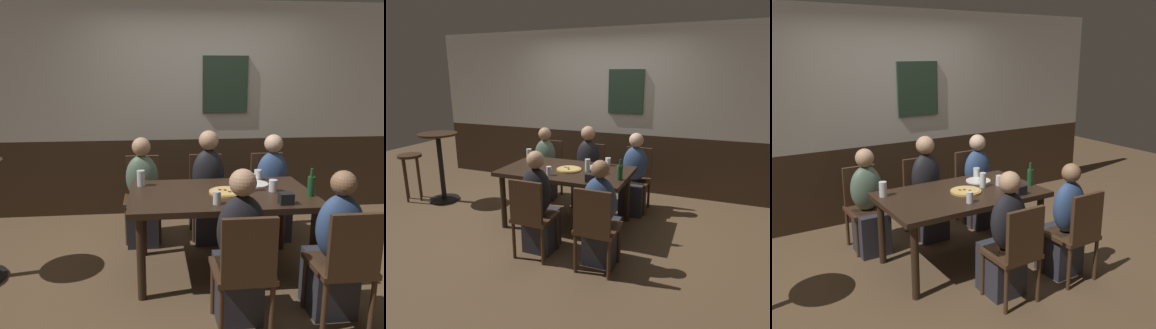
# 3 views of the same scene
# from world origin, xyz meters

# --- Properties ---
(ground_plane) EXTENTS (12.00, 12.00, 0.00)m
(ground_plane) POSITION_xyz_m (0.00, 0.00, 0.00)
(ground_plane) COLOR brown
(wall_back) EXTENTS (6.40, 0.13, 2.60)m
(wall_back) POSITION_xyz_m (0.00, 1.65, 1.30)
(wall_back) COLOR #332316
(wall_back) RESTS_ON ground_plane
(dining_table) EXTENTS (1.59, 0.94, 0.74)m
(dining_table) POSITION_xyz_m (0.00, 0.00, 0.66)
(dining_table) COLOR black
(dining_table) RESTS_ON ground_plane
(chair_right_far) EXTENTS (0.40, 0.40, 0.88)m
(chair_right_far) POSITION_xyz_m (0.70, 0.88, 0.50)
(chair_right_far) COLOR #422B1C
(chair_right_far) RESTS_ON ground_plane
(chair_left_far) EXTENTS (0.40, 0.40, 0.88)m
(chair_left_far) POSITION_xyz_m (-0.70, 0.88, 0.50)
(chair_left_far) COLOR #422B1C
(chair_left_far) RESTS_ON ground_plane
(chair_mid_far) EXTENTS (0.40, 0.40, 0.88)m
(chair_mid_far) POSITION_xyz_m (0.00, 0.88, 0.50)
(chair_mid_far) COLOR #422B1C
(chair_mid_far) RESTS_ON ground_plane
(chair_mid_near) EXTENTS (0.40, 0.40, 0.88)m
(chair_mid_near) POSITION_xyz_m (0.00, -0.88, 0.50)
(chair_mid_near) COLOR #422B1C
(chair_mid_near) RESTS_ON ground_plane
(chair_right_near) EXTENTS (0.40, 0.40, 0.88)m
(chair_right_near) POSITION_xyz_m (0.70, -0.88, 0.50)
(chair_right_near) COLOR #422B1C
(chair_right_near) RESTS_ON ground_plane
(person_right_far) EXTENTS (0.34, 0.37, 1.12)m
(person_right_far) POSITION_xyz_m (0.70, 0.72, 0.47)
(person_right_far) COLOR #2D2D38
(person_right_far) RESTS_ON ground_plane
(person_left_far) EXTENTS (0.34, 0.37, 1.12)m
(person_left_far) POSITION_xyz_m (-0.70, 0.72, 0.47)
(person_left_far) COLOR #2D2D38
(person_left_far) RESTS_ON ground_plane
(person_mid_far) EXTENTS (0.34, 0.37, 1.18)m
(person_mid_far) POSITION_xyz_m (-0.00, 0.72, 0.50)
(person_mid_far) COLOR #2D2D38
(person_mid_far) RESTS_ON ground_plane
(person_mid_near) EXTENTS (0.34, 0.37, 1.14)m
(person_mid_near) POSITION_xyz_m (0.00, -0.72, 0.48)
(person_mid_near) COLOR #2D2D38
(person_mid_near) RESTS_ON ground_plane
(person_right_near) EXTENTS (0.34, 0.37, 1.11)m
(person_right_near) POSITION_xyz_m (0.70, -0.72, 0.46)
(person_right_near) COLOR #2D2D38
(person_right_near) RESTS_ON ground_plane
(pizza) EXTENTS (0.31, 0.31, 0.03)m
(pizza) POSITION_xyz_m (0.04, -0.02, 0.75)
(pizza) COLOR tan
(pizza) RESTS_ON dining_table
(tumbler_water) EXTENTS (0.06, 0.06, 0.10)m
(tumbler_water) POSITION_xyz_m (-0.09, -0.30, 0.79)
(tumbler_water) COLOR silver
(tumbler_water) RESTS_ON dining_table
(highball_clear) EXTENTS (0.07, 0.07, 0.10)m
(highball_clear) POSITION_xyz_m (0.46, -0.01, 0.78)
(highball_clear) COLOR silver
(highball_clear) RESTS_ON dining_table
(pint_glass_pale) EXTENTS (0.07, 0.07, 0.15)m
(pint_glass_pale) POSITION_xyz_m (-0.70, 0.28, 0.81)
(pint_glass_pale) COLOR silver
(pint_glass_pale) RESTS_ON dining_table
(pint_glass_stout) EXTENTS (0.07, 0.07, 0.15)m
(pint_glass_stout) POSITION_xyz_m (0.27, 0.02, 0.81)
(pint_glass_stout) COLOR silver
(pint_glass_stout) RESTS_ON dining_table
(pint_glass_amber) EXTENTS (0.07, 0.07, 0.10)m
(pint_glass_amber) POSITION_xyz_m (0.43, 0.37, 0.78)
(pint_glass_amber) COLOR silver
(pint_glass_amber) RESTS_ON dining_table
(beer_bottle_green) EXTENTS (0.06, 0.06, 0.24)m
(beer_bottle_green) POSITION_xyz_m (0.73, -0.17, 0.83)
(beer_bottle_green) COLOR #194723
(beer_bottle_green) RESTS_ON dining_table
(plate_white_large) EXTENTS (0.26, 0.26, 0.01)m
(plate_white_large) POSITION_xyz_m (0.35, 0.22, 0.75)
(plate_white_large) COLOR white
(plate_white_large) RESTS_ON dining_table
(condiment_caddy) EXTENTS (0.11, 0.09, 0.09)m
(condiment_caddy) POSITION_xyz_m (0.45, -0.35, 0.79)
(condiment_caddy) COLOR black
(condiment_caddy) RESTS_ON dining_table
(side_bar_table) EXTENTS (0.56, 0.56, 1.05)m
(side_bar_table) POSITION_xyz_m (-2.11, 0.06, 0.62)
(side_bar_table) COLOR black
(side_bar_table) RESTS_ON ground_plane
(bar_stool) EXTENTS (0.34, 0.34, 0.72)m
(bar_stool) POSITION_xyz_m (-2.56, -0.09, 0.56)
(bar_stool) COLOR #422B1C
(bar_stool) RESTS_ON ground_plane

